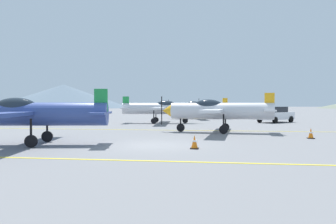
{
  "coord_description": "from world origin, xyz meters",
  "views": [
    {
      "loc": [
        3.11,
        -15.65,
        1.95
      ],
      "look_at": [
        -1.12,
        14.0,
        1.2
      ],
      "focal_mm": 36.5,
      "sensor_mm": 36.0,
      "label": 1
    }
  ],
  "objects_px": {
    "airplane_far": "(160,108)",
    "traffic_cone_front": "(194,142)",
    "airplane_back": "(199,107)",
    "airplane_mid": "(217,110)",
    "car_sedan": "(275,114)",
    "traffic_cone_side": "(311,133)",
    "airplane_near": "(29,113)"
  },
  "relations": [
    {
      "from": "car_sedan",
      "to": "airplane_mid",
      "type": "bearing_deg",
      "value": -114.53
    },
    {
      "from": "airplane_far",
      "to": "airplane_back",
      "type": "relative_size",
      "value": 1.0
    },
    {
      "from": "airplane_back",
      "to": "traffic_cone_front",
      "type": "bearing_deg",
      "value": -87.38
    },
    {
      "from": "airplane_near",
      "to": "car_sedan",
      "type": "xyz_separation_m",
      "value": [
        14.74,
        21.2,
        -0.65
      ]
    },
    {
      "from": "airplane_far",
      "to": "traffic_cone_side",
      "type": "bearing_deg",
      "value": -51.37
    },
    {
      "from": "airplane_mid",
      "to": "airplane_far",
      "type": "bearing_deg",
      "value": 119.11
    },
    {
      "from": "traffic_cone_side",
      "to": "airplane_mid",
      "type": "bearing_deg",
      "value": 146.57
    },
    {
      "from": "airplane_back",
      "to": "traffic_cone_side",
      "type": "height_order",
      "value": "airplane_back"
    },
    {
      "from": "airplane_near",
      "to": "airplane_mid",
      "type": "distance_m",
      "value": 12.04
    },
    {
      "from": "airplane_mid",
      "to": "airplane_back",
      "type": "xyz_separation_m",
      "value": [
        -2.29,
        20.3,
        0.0
      ]
    },
    {
      "from": "airplane_far",
      "to": "traffic_cone_front",
      "type": "height_order",
      "value": "airplane_far"
    },
    {
      "from": "airplane_near",
      "to": "airplane_mid",
      "type": "xyz_separation_m",
      "value": [
        8.81,
        8.21,
        0.0
      ]
    },
    {
      "from": "airplane_back",
      "to": "traffic_cone_front",
      "type": "relative_size",
      "value": 14.96
    },
    {
      "from": "traffic_cone_front",
      "to": "airplane_back",
      "type": "bearing_deg",
      "value": 92.62
    },
    {
      "from": "airplane_mid",
      "to": "traffic_cone_front",
      "type": "bearing_deg",
      "value": -96.45
    },
    {
      "from": "airplane_far",
      "to": "traffic_cone_side",
      "type": "height_order",
      "value": "airplane_far"
    },
    {
      "from": "airplane_mid",
      "to": "airplane_back",
      "type": "height_order",
      "value": "same"
    },
    {
      "from": "airplane_back",
      "to": "traffic_cone_side",
      "type": "bearing_deg",
      "value": -72.57
    },
    {
      "from": "airplane_mid",
      "to": "airplane_far",
      "type": "height_order",
      "value": "same"
    },
    {
      "from": "airplane_far",
      "to": "traffic_cone_front",
      "type": "distance_m",
      "value": 19.23
    },
    {
      "from": "airplane_far",
      "to": "traffic_cone_front",
      "type": "xyz_separation_m",
      "value": [
        4.62,
        -18.63,
        -1.2
      ]
    },
    {
      "from": "airplane_far",
      "to": "airplane_mid",
      "type": "bearing_deg",
      "value": -60.89
    },
    {
      "from": "airplane_mid",
      "to": "airplane_back",
      "type": "relative_size",
      "value": 1.0
    },
    {
      "from": "airplane_mid",
      "to": "traffic_cone_front",
      "type": "relative_size",
      "value": 14.98
    },
    {
      "from": "airplane_mid",
      "to": "traffic_cone_side",
      "type": "xyz_separation_m",
      "value": [
        5.15,
        -3.4,
        -1.2
      ]
    },
    {
      "from": "airplane_back",
      "to": "traffic_cone_side",
      "type": "distance_m",
      "value": 24.86
    },
    {
      "from": "airplane_far",
      "to": "airplane_back",
      "type": "bearing_deg",
      "value": 72.18
    },
    {
      "from": "car_sedan",
      "to": "traffic_cone_side",
      "type": "relative_size",
      "value": 7.42
    },
    {
      "from": "airplane_back",
      "to": "traffic_cone_front",
      "type": "xyz_separation_m",
      "value": [
        1.32,
        -28.88,
        -1.2
      ]
    },
    {
      "from": "airplane_near",
      "to": "traffic_cone_front",
      "type": "xyz_separation_m",
      "value": [
        7.84,
        -0.38,
        -1.2
      ]
    },
    {
      "from": "airplane_back",
      "to": "car_sedan",
      "type": "xyz_separation_m",
      "value": [
        8.22,
        -7.3,
        -0.65
      ]
    },
    {
      "from": "airplane_mid",
      "to": "car_sedan",
      "type": "height_order",
      "value": "airplane_mid"
    }
  ]
}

